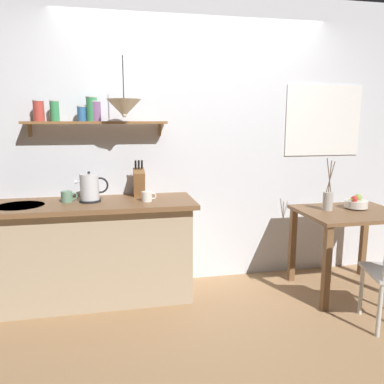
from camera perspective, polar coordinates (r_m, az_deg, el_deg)
name	(u,v)px	position (r m, az deg, el deg)	size (l,w,h in m)	color
ground_plane	(209,305)	(3.45, 2.57, -16.42)	(14.00, 14.00, 0.00)	#A87F56
back_wall	(215,143)	(3.76, 3.37, 7.28)	(6.80, 0.11, 2.70)	silver
kitchen_counter	(89,251)	(3.49, -15.05, -8.45)	(1.83, 0.63, 0.89)	tan
wall_shelf	(84,116)	(3.48, -15.65, 10.78)	(1.22, 0.20, 0.34)	brown
dining_table	(349,225)	(3.79, 22.26, -4.59)	(0.88, 0.72, 0.76)	brown
fruit_bowl	(356,203)	(3.86, 23.13, -1.49)	(0.20, 0.20, 0.13)	silver
twig_vase	(328,200)	(3.70, 19.49, -1.15)	(0.09, 0.09, 0.48)	#B7B2A8
electric_kettle	(90,188)	(3.35, -14.88, 0.58)	(0.27, 0.18, 0.26)	black
knife_block	(139,182)	(3.50, -7.86, 1.49)	(0.10, 0.20, 0.33)	brown
coffee_mug_by_sink	(67,197)	(3.40, -18.00, -0.66)	(0.13, 0.09, 0.09)	slate
coffee_mug_spare	(147,196)	(3.29, -6.67, -0.65)	(0.13, 0.09, 0.09)	white
pendant_lamp	(124,108)	(3.27, -10.03, 12.14)	(0.28, 0.28, 0.49)	black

